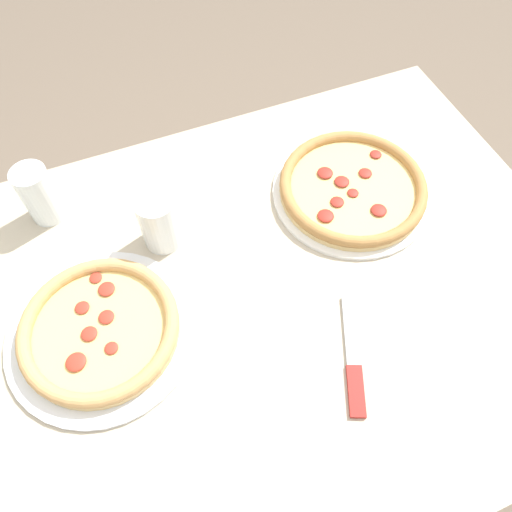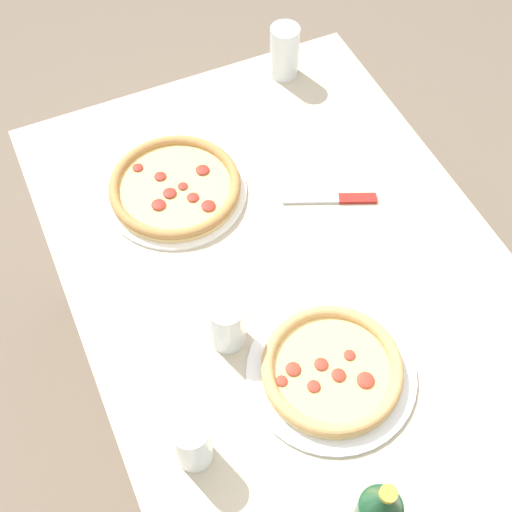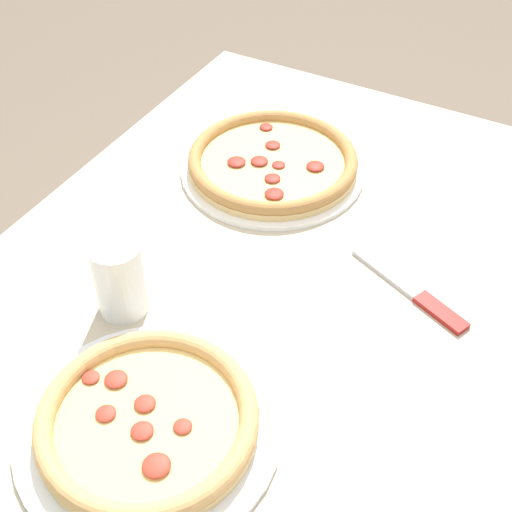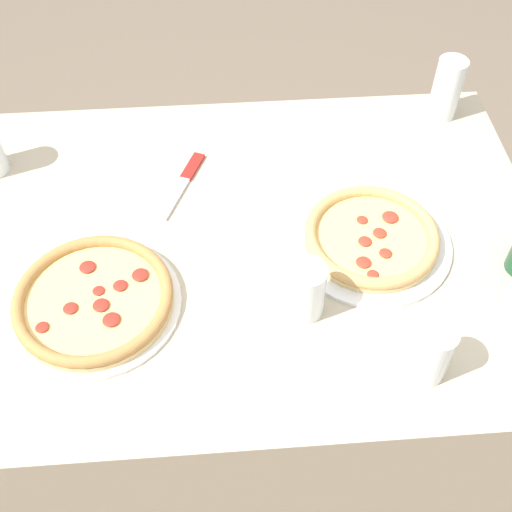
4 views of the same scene
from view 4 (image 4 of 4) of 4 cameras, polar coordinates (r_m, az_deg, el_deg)
ground_plane at (r=1.93m, az=-0.98°, el=-13.48°), size 8.00×8.00×0.00m
table at (r=1.60m, az=-1.16°, el=-7.46°), size 1.24×0.89×0.76m
pizza_pepperoni at (r=1.29m, az=10.20°, el=1.61°), size 0.32×0.32×0.04m
pizza_salami at (r=1.21m, az=-14.21°, el=-3.81°), size 0.32×0.32×0.04m
glass_lemonade at (r=1.60m, az=16.58°, el=13.96°), size 0.07×0.07×0.15m
glass_mango_juice at (r=1.11m, az=15.26°, el=-8.46°), size 0.07×0.07×0.12m
glass_cola at (r=1.14m, az=4.42°, el=-3.16°), size 0.07×0.07×0.12m
knife at (r=1.41m, az=-6.47°, el=6.54°), size 0.10×0.20×0.01m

